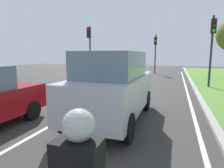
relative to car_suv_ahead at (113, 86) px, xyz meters
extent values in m
plane|color=#383533|center=(-0.97, 4.64, -1.17)|extent=(60.00, 60.00, 0.00)
cube|color=silver|center=(-1.67, 4.64, -1.16)|extent=(0.12, 32.00, 0.01)
cube|color=silver|center=(2.63, 4.64, -1.16)|extent=(0.12, 32.00, 0.01)
cube|color=#9E9B93|center=(3.13, 4.64, -1.11)|extent=(0.24, 48.00, 0.12)
cube|color=#B7BABF|center=(0.00, 0.04, -0.24)|extent=(1.92, 4.51, 1.10)
cube|color=slate|center=(0.00, -0.11, 0.71)|extent=(1.71, 2.71, 0.80)
cylinder|color=black|center=(-0.88, 1.57, -0.79)|extent=(0.22, 0.76, 0.76)
cylinder|color=black|center=(0.87, 1.57, -0.79)|extent=(0.22, 0.76, 0.76)
cylinder|color=black|center=(-0.87, -1.49, -0.79)|extent=(0.22, 0.76, 0.76)
cylinder|color=black|center=(0.88, -1.49, -0.79)|extent=(0.22, 0.76, 0.76)
cylinder|color=black|center=(-2.62, -0.87, -0.85)|extent=(0.23, 0.64, 0.64)
sphere|color=#B2B2B7|center=(1.20, -4.53, 0.43)|extent=(0.28, 0.28, 0.28)
cylinder|color=#2D2D2D|center=(4.07, 8.20, 1.18)|extent=(0.14, 0.14, 4.70)
cube|color=black|center=(4.07, 8.00, 2.83)|extent=(0.32, 0.24, 0.90)
sphere|color=#3F0F0F|center=(4.07, 7.87, 3.11)|extent=(0.20, 0.20, 0.20)
sphere|color=#382B0C|center=(4.07, 7.87, 2.83)|extent=(0.20, 0.20, 0.20)
sphere|color=green|center=(4.07, 7.87, 2.55)|extent=(0.20, 0.20, 0.20)
cylinder|color=#2D2D2D|center=(-5.58, 10.03, 1.20)|extent=(0.14, 0.14, 4.74)
cube|color=black|center=(-5.58, 9.83, 2.99)|extent=(0.32, 0.24, 0.90)
sphere|color=red|center=(-5.58, 9.70, 3.27)|extent=(0.20, 0.20, 0.20)
sphere|color=#382B0C|center=(-5.58, 9.70, 2.99)|extent=(0.20, 0.20, 0.20)
sphere|color=black|center=(-5.58, 9.70, 2.71)|extent=(0.20, 0.20, 0.20)
cylinder|color=#2D2D2D|center=(-0.49, 17.18, 1.12)|extent=(0.14, 0.14, 4.58)
cube|color=black|center=(-0.49, 16.98, 2.64)|extent=(0.32, 0.24, 0.90)
sphere|color=#3F0F0F|center=(-0.49, 16.85, 2.92)|extent=(0.20, 0.20, 0.20)
sphere|color=#F2AD19|center=(-0.49, 16.85, 2.64)|extent=(0.20, 0.20, 0.20)
sphere|color=black|center=(-0.49, 16.85, 2.36)|extent=(0.20, 0.20, 0.20)
camera|label=1|loc=(1.94, -5.84, 1.01)|focal=30.25mm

